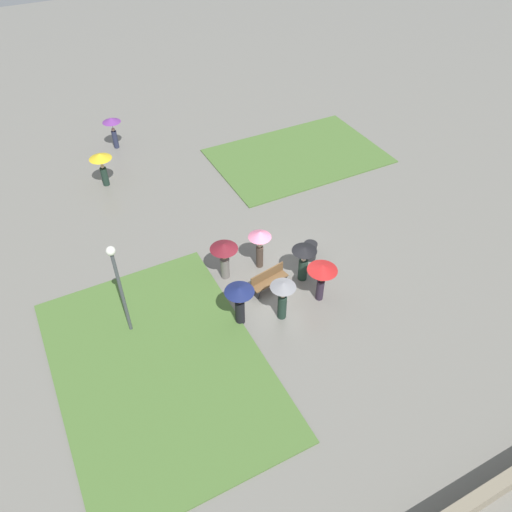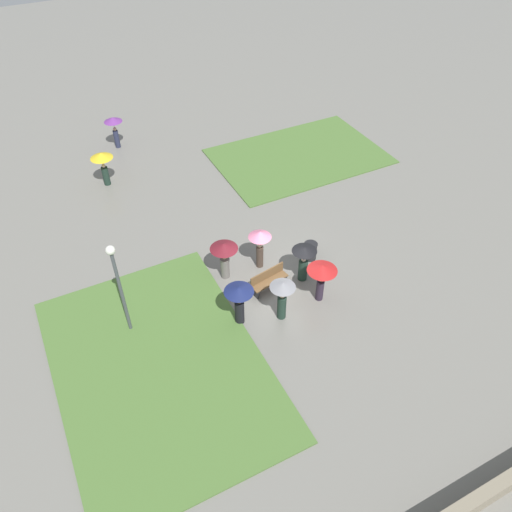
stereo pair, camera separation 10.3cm
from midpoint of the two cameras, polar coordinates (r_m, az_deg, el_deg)
The scene contains 15 objects.
ground_plane at distance 20.58m, azimuth 2.93°, elevation -2.78°, with size 90.00×90.00×0.00m, color slate.
lawn_patch_near at distance 18.10m, azimuth -11.11°, elevation -12.27°, with size 6.84×9.85×0.06m.
lawn_patch_far at distance 28.37m, azimuth 4.68°, elevation 11.33°, with size 9.15×6.12×0.06m.
parapet_wall at distance 16.20m, azimuth 23.04°, elevation -24.77°, with size 45.00×0.35×0.84m.
park_bench at distance 19.94m, azimuth 1.32°, elevation -2.70°, with size 1.66×0.70×0.90m.
lamp_post at distance 17.49m, azimuth -15.64°, elevation -2.56°, with size 0.32×0.32×4.10m.
trash_bin at distance 21.40m, azimuth 6.06°, elevation 0.60°, with size 0.58×0.58×0.80m.
crowd_person_navy at distance 18.10m, azimuth -2.06°, elevation -4.78°, with size 1.10×1.10×1.84m.
crowd_person_red at distance 19.01m, azimuth 7.41°, elevation -1.86°, with size 1.17×1.17×1.80m.
crowd_person_grey at distance 18.32m, azimuth 2.92°, elevation -4.32°, with size 0.96×0.96×1.83m.
crowd_person_maroon at distance 19.87m, azimuth -3.81°, elevation 0.38°, with size 1.13×1.13×1.78m.
crowd_person_pink at distance 20.27m, azimuth 0.28°, elevation 1.73°, with size 0.95×0.95×1.85m.
crowd_person_black at distance 19.95m, azimuth 5.34°, elevation -0.21°, with size 1.00×1.00×1.71m.
lone_walker_far_path at distance 29.57m, azimuth -16.21°, elevation 14.18°, with size 1.00×1.00×1.83m.
lone_walker_mid_plaza at distance 26.37m, azimuth -17.39°, elevation 10.30°, with size 1.12×1.12×1.82m.
Camera 1 is at (-7.67, -12.39, 14.55)m, focal length 35.00 mm.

